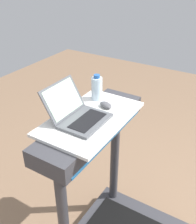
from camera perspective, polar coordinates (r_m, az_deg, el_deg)
The scene contains 4 objects.
desk_board at distance 1.67m, azimuth -1.46°, elevation -1.32°, with size 0.69×0.41×0.02m, color white.
laptop at distance 1.62m, azimuth -4.23°, elevation -0.35°, with size 0.30×0.33×0.21m.
computer_mouse at distance 1.77m, azimuth 1.65°, elevation 1.49°, with size 0.06×0.10×0.03m, color #4C4C51.
water_bottle at distance 1.84m, azimuth -0.25°, elevation 5.08°, with size 0.08×0.08×0.18m.
Camera 1 is at (-1.19, -0.08, 2.02)m, focal length 43.23 mm.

